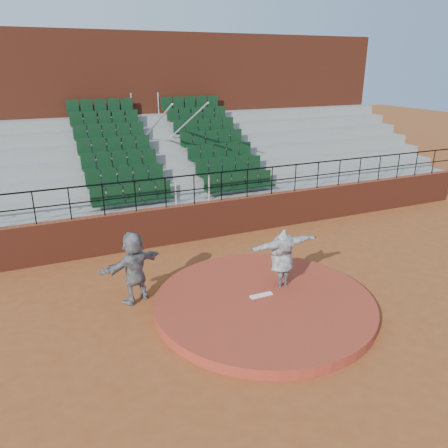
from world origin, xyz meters
The scene contains 9 objects.
ground centered at (0.00, 0.00, 0.00)m, with size 90.00×90.00×0.00m, color brown.
pitchers_mound centered at (0.00, 0.00, 0.12)m, with size 5.50×5.50×0.25m, color #9C3523.
pitching_rubber centered at (0.00, 0.15, 0.27)m, with size 0.60×0.15×0.03m, color white.
boundary_wall centered at (0.00, 5.00, 0.65)m, with size 24.00×0.30×1.30m, color maroon.
wall_railing centered at (0.00, 5.00, 2.03)m, with size 24.04×0.05×1.03m.
seating_deck centered at (0.00, 8.65, 1.43)m, with size 24.00×5.97×4.63m.
press_box_facade centered at (0.00, 12.60, 3.55)m, with size 24.00×3.00×7.10m, color maroon.
pitcher centered at (0.74, 0.43, 1.05)m, with size 1.96×0.53×1.60m, color black.
fielder centered at (-2.86, 1.64, 0.95)m, with size 1.75×0.56×1.89m, color black.
Camera 1 is at (-4.79, -8.40, 5.76)m, focal length 35.00 mm.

